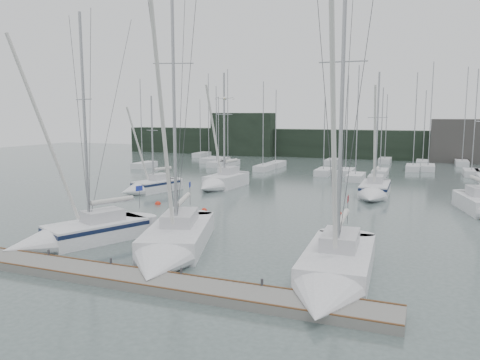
% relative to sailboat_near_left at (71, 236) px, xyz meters
% --- Properties ---
extents(ground, '(160.00, 160.00, 0.00)m').
position_rel_sailboat_near_left_xyz_m(ground, '(7.20, 1.02, -0.59)').
color(ground, '#485855').
rests_on(ground, ground).
extents(dock, '(24.00, 2.00, 0.40)m').
position_rel_sailboat_near_left_xyz_m(dock, '(7.20, -3.98, -0.39)').
color(dock, slate).
rests_on(dock, ground).
extents(far_treeline, '(90.00, 4.00, 5.00)m').
position_rel_sailboat_near_left_xyz_m(far_treeline, '(7.20, 63.02, 1.91)').
color(far_treeline, black).
rests_on(far_treeline, ground).
extents(far_building_left, '(12.00, 3.00, 8.00)m').
position_rel_sailboat_near_left_xyz_m(far_building_left, '(-12.80, 61.02, 3.41)').
color(far_building_left, black).
rests_on(far_building_left, ground).
extents(far_building_right, '(10.00, 3.00, 7.00)m').
position_rel_sailboat_near_left_xyz_m(far_building_right, '(25.20, 61.02, 2.91)').
color(far_building_right, '#3F3C3A').
rests_on(far_building_right, ground).
extents(mast_forest, '(52.49, 26.76, 14.89)m').
position_rel_sailboat_near_left_xyz_m(mast_forest, '(7.91, 45.63, -0.10)').
color(mast_forest, silver).
rests_on(mast_forest, ground).
extents(sailboat_near_left, '(6.14, 8.94, 14.70)m').
position_rel_sailboat_near_left_xyz_m(sailboat_near_left, '(0.00, 0.00, 0.00)').
color(sailboat_near_left, silver).
rests_on(sailboat_near_left, ground).
extents(sailboat_near_center, '(6.59, 11.76, 18.11)m').
position_rel_sailboat_near_left_xyz_m(sailboat_near_center, '(6.78, 0.03, -0.01)').
color(sailboat_near_center, silver).
rests_on(sailboat_near_center, ground).
extents(sailboat_near_right, '(3.64, 10.76, 17.26)m').
position_rel_sailboat_near_left_xyz_m(sailboat_near_right, '(15.95, -1.35, 0.01)').
color(sailboat_near_right, silver).
rests_on(sailboat_near_right, ground).
extents(sailboat_mid_a, '(4.18, 7.06, 10.35)m').
position_rel_sailboat_near_left_xyz_m(sailboat_mid_a, '(-6.19, 17.91, -0.04)').
color(sailboat_mid_a, silver).
rests_on(sailboat_mid_a, ground).
extents(sailboat_mid_b, '(3.37, 8.35, 12.99)m').
position_rel_sailboat_near_left_xyz_m(sailboat_mid_b, '(-0.51, 22.91, 0.04)').
color(sailboat_mid_b, silver).
rests_on(sailboat_mid_b, ground).
extents(sailboat_mid_d, '(2.72, 8.57, 12.56)m').
position_rel_sailboat_near_left_xyz_m(sailboat_mid_d, '(15.21, 23.40, 0.00)').
color(sailboat_mid_d, silver).
rests_on(sailboat_mid_d, ground).
extents(buoy_a, '(0.48, 0.48, 0.48)m').
position_rel_sailboat_near_left_xyz_m(buoy_a, '(3.00, 12.04, -0.59)').
color(buoy_a, red).
rests_on(buoy_a, ground).
extents(buoy_b, '(0.46, 0.46, 0.46)m').
position_rel_sailboat_near_left_xyz_m(buoy_b, '(13.43, 14.97, -0.59)').
color(buoy_b, red).
rests_on(buoy_b, ground).
extents(buoy_c, '(0.53, 0.53, 0.53)m').
position_rel_sailboat_near_left_xyz_m(buoy_c, '(-2.01, 13.10, -0.59)').
color(buoy_c, red).
rests_on(buoy_c, ground).
extents(seagull, '(0.88, 0.47, 0.18)m').
position_rel_sailboat_near_left_xyz_m(seagull, '(9.94, 0.42, 8.03)').
color(seagull, silver).
rests_on(seagull, ground).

